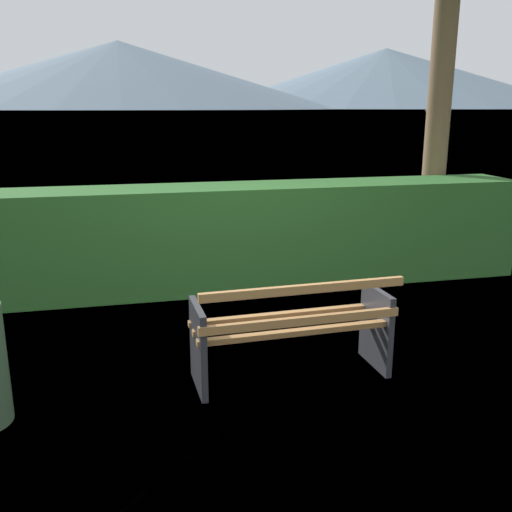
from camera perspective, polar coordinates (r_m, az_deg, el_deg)
ground_plane at (r=4.75m, az=3.39°, el=-11.81°), size 1400.00×1400.00×0.00m
water_surface at (r=310.13m, az=-13.28°, el=14.02°), size 620.00×620.00×0.00m
park_bench at (r=4.52m, az=3.71°, el=-7.34°), size 1.60×0.63×0.87m
hedge_row at (r=6.81m, az=-2.39°, el=1.97°), size 7.19×0.82×1.22m
fishing_boat_near at (r=267.50m, az=17.01°, el=13.90°), size 4.60×3.87×2.45m
distant_hills at (r=576.66m, az=-5.91°, el=17.69°), size 894.86×464.79×73.80m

